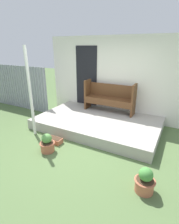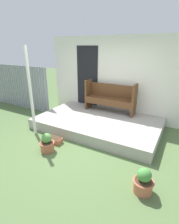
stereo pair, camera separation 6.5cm
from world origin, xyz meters
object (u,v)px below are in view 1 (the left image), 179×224
at_px(flower_pot_left, 47,144).
at_px(flower_pot_middle, 145,181).
at_px(support_post, 30,93).
at_px(planter_box_rect, 55,140).
at_px(bench, 110,96).

relative_size(flower_pot_left, flower_pot_middle, 0.97).
xyz_separation_m(support_post, planter_box_rect, (0.78, -0.12, -1.09)).
bearing_deg(flower_pot_left, bench, 78.11).
bearing_deg(bench, support_post, -126.42).
height_order(support_post, bench, support_post).
bearing_deg(planter_box_rect, support_post, 171.40).
height_order(support_post, flower_pot_left, support_post).
xyz_separation_m(support_post, flower_pot_middle, (3.11, -0.65, -0.96)).
relative_size(flower_pot_left, planter_box_rect, 1.12).
bearing_deg(planter_box_rect, flower_pot_middle, -12.82).
xyz_separation_m(flower_pot_left, planter_box_rect, (-0.11, 0.38, -0.13)).
bearing_deg(support_post, bench, 54.09).
distance_m(bench, planter_box_rect, 2.26).
height_order(bench, flower_pot_left, bench).
bearing_deg(bench, flower_pot_left, -102.39).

